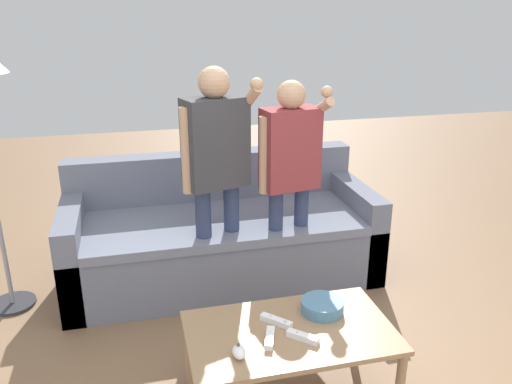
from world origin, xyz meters
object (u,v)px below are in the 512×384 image
Objects in this scene: coffee_table at (290,339)px; game_remote_wand_near at (270,338)px; game_remote_wand_spare at (303,337)px; player_center at (216,161)px; couch at (220,235)px; game_remote_nunchuk at (239,352)px; player_right at (290,165)px; game_remote_wand_far at (276,321)px; snack_bowl at (322,306)px.

coffee_table is 6.33× the size of game_remote_wand_near.
game_remote_wand_near is at bearing 169.59° from game_remote_wand_spare.
coffee_table is 0.64× the size of player_center.
game_remote_nunchuk is (-0.19, -1.51, 0.15)m from couch.
couch is 0.80m from player_right.
couch is 14.73× the size of game_remote_wand_far.
couch reaches higher than coffee_table.
player_center is 1.20m from game_remote_wand_near.
game_remote_wand_spare is (0.12, -1.46, 0.14)m from couch.
coffee_table is at bearing 26.87° from game_remote_wand_near.
couch is at bearing 137.70° from player_right.
player_center is (-0.07, -0.35, 0.66)m from couch.
game_remote_nunchuk reaches higher than game_remote_wand_near.
player_center is 1.07× the size of player_right.
coffee_table is at bearing 111.00° from game_remote_wand_spare.
game_remote_nunchuk reaches higher than game_remote_wand_spare.
player_center reaches higher than player_right.
player_right reaches higher than snack_bowl.
game_remote_wand_near is at bearing -91.25° from couch.
game_remote_wand_spare is at bearing -10.41° from game_remote_wand_near.
player_right is (0.46, -0.01, -0.06)m from player_center.
player_center is at bearing 96.24° from game_remote_wand_far.
game_remote_wand_far is (0.03, -1.31, 0.14)m from couch.
player_center is at bearing 99.55° from game_remote_wand_spare.
game_remote_wand_far is 0.17m from game_remote_wand_spare.
player_right is 9.89× the size of game_remote_wand_far.
player_right is (0.58, 1.15, 0.45)m from game_remote_nunchuk.
coffee_table is 0.11m from game_remote_wand_spare.
game_remote_wand_far is at bearing 41.22° from game_remote_nunchuk.
snack_bowl is 1.55× the size of game_remote_wand_spare.
game_remote_wand_near is at bearing 25.08° from game_remote_nunchuk.
game_remote_wand_near is at bearing -153.13° from coffee_table.
game_remote_nunchuk is 0.65× the size of game_remote_wand_spare.
game_remote_wand_spare is (0.03, -0.08, 0.07)m from coffee_table.
game_remote_wand_far is at bearing 119.02° from game_remote_wand_spare.
game_remote_wand_spare reaches higher than coffee_table.
player_right is (0.11, 0.91, 0.45)m from snack_bowl.
game_remote_wand_far is at bearing 61.87° from game_remote_wand_near.
player_center is at bearing 92.17° from game_remote_wand_near.
snack_bowl is at bearing 28.80° from coffee_table.
coffee_table is at bearing 25.84° from game_remote_nunchuk.
player_center is 1.24m from game_remote_wand_spare.
game_remote_nunchuk is at bearing -116.71° from player_right.
game_remote_wand_spare is at bearing -104.02° from player_right.
player_right is 1.23m from game_remote_wand_spare.
player_right is at bearing 68.61° from game_remote_wand_near.
game_remote_wand_far reaches higher than coffee_table.
game_remote_wand_near is (0.16, 0.07, -0.01)m from game_remote_nunchuk.
game_remote_wand_near and game_remote_wand_spare have the same top height.
game_remote_nunchuk is at bearing -154.92° from game_remote_wand_near.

